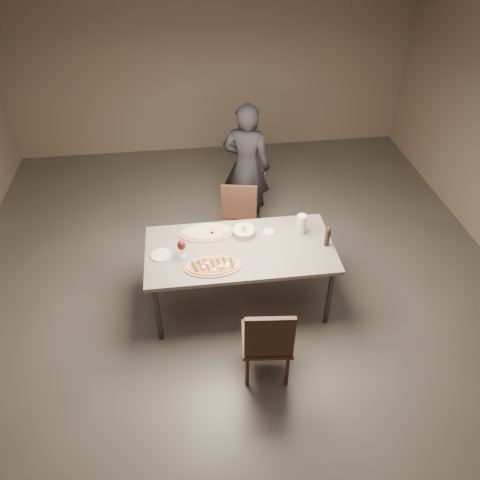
{
  "coord_description": "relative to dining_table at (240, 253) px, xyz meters",
  "views": [
    {
      "loc": [
        -0.44,
        -3.39,
        3.62
      ],
      "look_at": [
        0.0,
        0.0,
        0.85
      ],
      "focal_mm": 35.0,
      "sensor_mm": 36.0,
      "label": 1
    }
  ],
  "objects": [
    {
      "name": "room",
      "position": [
        0.0,
        0.0,
        0.71
      ],
      "size": [
        7.0,
        7.0,
        7.0
      ],
      "color": "#554F49",
      "rests_on": "ground"
    },
    {
      "name": "pepper_mill_right",
      "position": [
        0.83,
        -0.06,
        0.16
      ],
      "size": [
        0.06,
        0.06,
        0.21
      ],
      "rotation": [
        0.0,
        0.0,
        -0.19
      ],
      "color": "black",
      "rests_on": "dining_table"
    },
    {
      "name": "chair_near",
      "position": [
        0.12,
        -0.93,
        -0.19
      ],
      "size": [
        0.46,
        0.46,
        0.9
      ],
      "rotation": [
        0.0,
        0.0,
        -0.1
      ],
      "color": "#40261A",
      "rests_on": "ground"
    },
    {
      "name": "chair_far",
      "position": [
        0.08,
        0.79,
        -0.2
      ],
      "size": [
        0.49,
        0.49,
        0.88
      ],
      "rotation": [
        0.0,
        0.0,
        2.96
      ],
      "color": "#40261A",
      "rests_on": "ground"
    },
    {
      "name": "carafe",
      "position": [
        0.63,
        0.17,
        0.16
      ],
      "size": [
        0.1,
        0.1,
        0.2
      ],
      "rotation": [
        0.0,
        0.0,
        0.04
      ],
      "color": "silver",
      "rests_on": "dining_table"
    },
    {
      "name": "wine_glass",
      "position": [
        -0.55,
        -0.05,
        0.19
      ],
      "size": [
        0.08,
        0.08,
        0.18
      ],
      "rotation": [
        0.0,
        0.0,
        -0.27
      ],
      "color": "silver",
      "rests_on": "dining_table"
    },
    {
      "name": "ham_pizza",
      "position": [
        -0.3,
        0.27,
        0.07
      ],
      "size": [
        0.55,
        0.3,
        0.04
      ],
      "rotation": [
        0.0,
        0.0,
        0.38
      ],
      "color": "tan",
      "rests_on": "dining_table"
    },
    {
      "name": "zucchini_pizza",
      "position": [
        -0.28,
        -0.24,
        0.07
      ],
      "size": [
        0.53,
        0.29,
        0.05
      ],
      "rotation": [
        0.0,
        0.0,
        -0.33
      ],
      "color": "tan",
      "rests_on": "dining_table"
    },
    {
      "name": "diner",
      "position": [
        0.26,
        1.45,
        0.1
      ],
      "size": [
        0.67,
        0.56,
        1.58
      ],
      "primitive_type": "imported",
      "rotation": [
        0.0,
        0.0,
        2.77
      ],
      "color": "black",
      "rests_on": "ground"
    },
    {
      "name": "bread_basket",
      "position": [
        0.06,
        0.2,
        0.1
      ],
      "size": [
        0.22,
        0.22,
        0.08
      ],
      "rotation": [
        0.0,
        0.0,
        -0.37
      ],
      "color": "beige",
      "rests_on": "dining_table"
    },
    {
      "name": "dining_table",
      "position": [
        0.0,
        0.0,
        0.0
      ],
      "size": [
        1.8,
        0.9,
        0.75
      ],
      "color": "slate",
      "rests_on": "ground"
    },
    {
      "name": "side_plate",
      "position": [
        -0.75,
        -0.01,
        0.06
      ],
      "size": [
        0.19,
        0.19,
        0.01
      ],
      "rotation": [
        0.0,
        0.0,
        0.16
      ],
      "color": "white",
      "rests_on": "dining_table"
    },
    {
      "name": "pepper_mill_left",
      "position": [
        0.61,
        0.17,
        0.15
      ],
      "size": [
        0.05,
        0.05,
        0.19
      ],
      "rotation": [
        0.0,
        0.0,
        0.19
      ],
      "color": "black",
      "rests_on": "dining_table"
    },
    {
      "name": "oil_dish",
      "position": [
        0.31,
        0.2,
        0.06
      ],
      "size": [
        0.11,
        0.11,
        0.01
      ],
      "rotation": [
        0.0,
        0.0,
        0.41
      ],
      "color": "white",
      "rests_on": "dining_table"
    }
  ]
}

